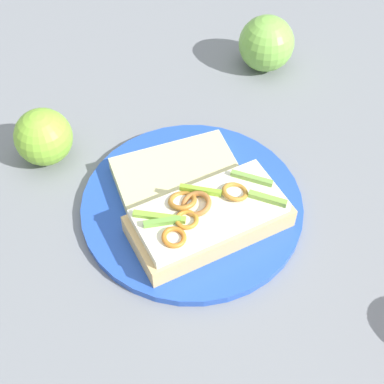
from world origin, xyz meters
name	(u,v)px	position (x,y,z in m)	size (l,w,h in m)	color
ground_plane	(192,208)	(0.00, 0.00, 0.00)	(2.00, 2.00, 0.00)	slate
plate	(192,205)	(0.00, 0.00, 0.01)	(0.27, 0.27, 0.01)	blue
sandwich	(209,218)	(-0.04, -0.02, 0.03)	(0.17, 0.20, 0.05)	tan
bread_slice_side	(176,173)	(0.04, 0.02, 0.02)	(0.15, 0.09, 0.02)	beige
apple_0	(266,43)	(0.29, -0.08, 0.04)	(0.08, 0.08, 0.08)	#76B345
apple_1	(43,137)	(0.07, 0.20, 0.04)	(0.08, 0.08, 0.08)	#81BA34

